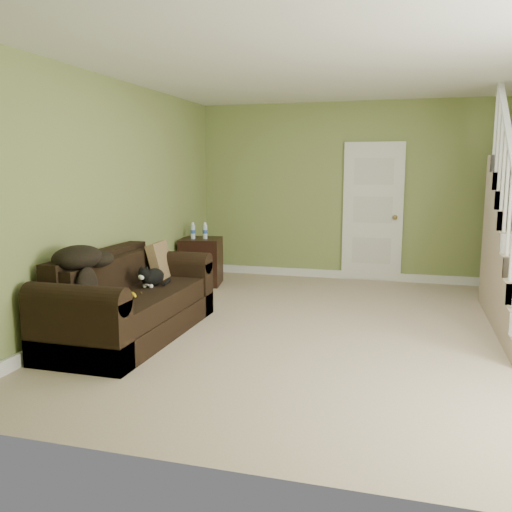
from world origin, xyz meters
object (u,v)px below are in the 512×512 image
Objects in this scene: cat at (152,277)px; side_table at (201,261)px; banana at (133,295)px; sofa at (129,304)px.

side_table is at bearing 102.33° from cat.
banana is (0.06, -0.50, -0.07)m from cat.
sofa reaches higher than banana.
cat is (0.32, -2.18, 0.21)m from side_table.
banana is at bearing -52.48° from sofa.
side_table reaches higher than banana.
sofa is 2.45m from side_table.
sofa is 2.35× the size of side_table.
side_table reaches higher than sofa.
side_table is at bearing 55.39° from banana.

